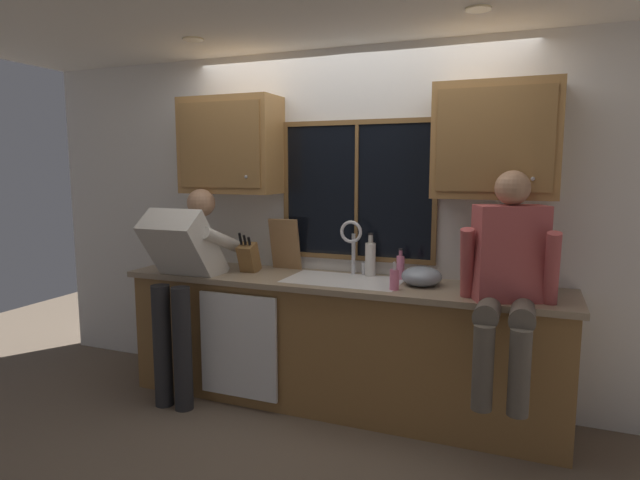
# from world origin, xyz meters

# --- Properties ---
(back_wall) EXTENTS (5.46, 0.12, 2.55)m
(back_wall) POSITION_xyz_m (0.00, 0.06, 1.27)
(back_wall) COLOR silver
(back_wall) RESTS_ON floor
(ceiling_downlight_left) EXTENTS (0.14, 0.14, 0.01)m
(ceiling_downlight_left) POSITION_xyz_m (-0.92, -0.60, 2.54)
(ceiling_downlight_left) COLOR #FFEAB2
(ceiling_downlight_right) EXTENTS (0.14, 0.14, 0.01)m
(ceiling_downlight_right) POSITION_xyz_m (0.92, -0.60, 2.54)
(ceiling_downlight_right) COLOR #FFEAB2
(window_glass) EXTENTS (1.10, 0.02, 0.95)m
(window_glass) POSITION_xyz_m (0.05, -0.01, 1.52)
(window_glass) COLOR black
(window_frame_top) EXTENTS (1.17, 0.02, 0.04)m
(window_frame_top) POSITION_xyz_m (0.05, -0.02, 2.02)
(window_frame_top) COLOR brown
(window_frame_bottom) EXTENTS (1.17, 0.02, 0.04)m
(window_frame_bottom) POSITION_xyz_m (0.05, -0.02, 1.03)
(window_frame_bottom) COLOR brown
(window_frame_left) EXTENTS (0.03, 0.02, 0.95)m
(window_frame_left) POSITION_xyz_m (-0.52, -0.02, 1.52)
(window_frame_left) COLOR brown
(window_frame_right) EXTENTS (0.03, 0.02, 0.95)m
(window_frame_right) POSITION_xyz_m (0.62, -0.02, 1.52)
(window_frame_right) COLOR brown
(window_mullion_center) EXTENTS (0.02, 0.02, 0.95)m
(window_mullion_center) POSITION_xyz_m (0.05, -0.02, 1.52)
(window_mullion_center) COLOR brown
(lower_cabinet_run) EXTENTS (3.06, 0.58, 0.88)m
(lower_cabinet_run) POSITION_xyz_m (0.00, -0.29, 0.44)
(lower_cabinet_run) COLOR olive
(lower_cabinet_run) RESTS_ON floor
(countertop) EXTENTS (3.12, 0.62, 0.04)m
(countertop) POSITION_xyz_m (0.00, -0.31, 0.90)
(countertop) COLOR gray
(countertop) RESTS_ON lower_cabinet_run
(dishwasher_front) EXTENTS (0.60, 0.02, 0.74)m
(dishwasher_front) POSITION_xyz_m (-0.62, -0.61, 0.46)
(dishwasher_front) COLOR white
(upper_cabinet_left) EXTENTS (0.76, 0.36, 0.72)m
(upper_cabinet_left) POSITION_xyz_m (-0.91, -0.17, 1.86)
(upper_cabinet_left) COLOR #9E703D
(upper_cabinet_right) EXTENTS (0.76, 0.36, 0.72)m
(upper_cabinet_right) POSITION_xyz_m (1.01, -0.17, 1.86)
(upper_cabinet_right) COLOR #9E703D
(sink) EXTENTS (0.80, 0.46, 0.21)m
(sink) POSITION_xyz_m (0.05, -0.30, 0.82)
(sink) COLOR silver
(sink) RESTS_ON lower_cabinet_run
(faucet) EXTENTS (0.18, 0.09, 0.40)m
(faucet) POSITION_xyz_m (0.06, -0.12, 1.17)
(faucet) COLOR silver
(faucet) RESTS_ON countertop
(person_standing) EXTENTS (0.53, 0.70, 1.54)m
(person_standing) POSITION_xyz_m (-1.06, -0.60, 0.95)
(person_standing) COLOR #262628
(person_standing) RESTS_ON floor
(person_sitting_on_counter) EXTENTS (0.54, 0.66, 1.26)m
(person_sitting_on_counter) POSITION_xyz_m (1.13, -0.57, 1.10)
(person_sitting_on_counter) COLOR #595147
(person_sitting_on_counter) RESTS_ON countertop
(knife_block) EXTENTS (0.12, 0.18, 0.32)m
(knife_block) POSITION_xyz_m (-0.70, -0.29, 1.03)
(knife_block) COLOR brown
(knife_block) RESTS_ON countertop
(cutting_board) EXTENTS (0.24, 0.10, 0.39)m
(cutting_board) POSITION_xyz_m (-0.50, -0.09, 1.11)
(cutting_board) COLOR #997047
(cutting_board) RESTS_ON countertop
(mixing_bowl) EXTENTS (0.27, 0.27, 0.13)m
(mixing_bowl) POSITION_xyz_m (0.59, -0.26, 0.98)
(mixing_bowl) COLOR #8C99A8
(mixing_bowl) RESTS_ON countertop
(soap_dispenser) EXTENTS (0.06, 0.07, 0.18)m
(soap_dispenser) POSITION_xyz_m (0.45, -0.46, 0.99)
(soap_dispenser) COLOR pink
(soap_dispenser) RESTS_ON countertop
(bottle_green_glass) EXTENTS (0.06, 0.06, 0.22)m
(bottle_green_glass) POSITION_xyz_m (0.41, -0.12, 1.01)
(bottle_green_glass) COLOR pink
(bottle_green_glass) RESTS_ON countertop
(bottle_tall_clear) EXTENTS (0.08, 0.08, 0.31)m
(bottle_tall_clear) POSITION_xyz_m (0.18, -0.09, 1.05)
(bottle_tall_clear) COLOR silver
(bottle_tall_clear) RESTS_ON countertop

